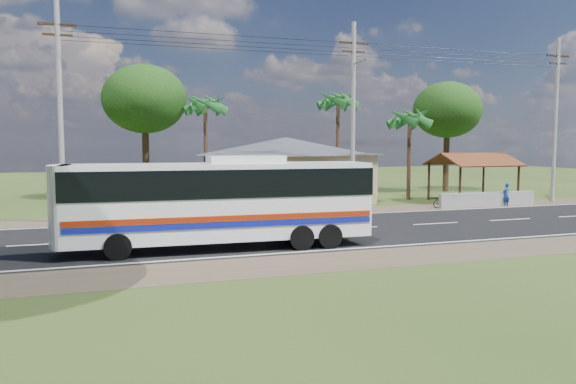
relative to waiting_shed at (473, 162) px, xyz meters
name	(u,v)px	position (x,y,z in m)	size (l,w,h in m)	color
ground	(353,228)	(-13.00, -8.50, -2.73)	(120.00, 120.00, 0.00)	#2B4217
road	(353,228)	(-13.00, -8.50, -2.72)	(120.00, 16.00, 0.03)	black
house	(286,163)	(-12.00, 4.50, -0.09)	(12.40, 10.00, 5.00)	tan
waiting_shed	(473,162)	(0.00, 0.00, 0.00)	(5.20, 4.48, 3.35)	#362213
concrete_barrier	(488,199)	(-1.00, -2.90, -2.28)	(7.00, 0.30, 0.90)	#9E9E99
utility_poles	(348,113)	(-10.33, -2.01, 3.04)	(32.80, 2.22, 11.00)	#9E9E99
palm_near	(410,119)	(-3.50, 2.50, 2.98)	(2.80, 2.80, 6.70)	#47301E
palm_mid	(338,101)	(-7.00, 7.00, 4.43)	(2.80, 2.80, 8.20)	#47301E
palm_far	(205,105)	(-17.00, 7.50, 3.95)	(2.80, 2.80, 7.70)	#47301E
tree_behind_house	(145,99)	(-21.00, 9.50, 4.39)	(6.00, 6.00, 9.61)	#47301E
tree_behind_shed	(447,110)	(3.00, 7.50, 3.95)	(5.60, 5.60, 9.02)	#47301E
coach_bus	(221,196)	(-19.92, -11.56, -0.71)	(11.44, 2.87, 3.52)	white
motorcycle	(446,201)	(-4.06, -2.83, -2.31)	(0.56, 1.59, 0.84)	black
person	(506,194)	(0.27, -3.07, -1.98)	(0.54, 0.36, 1.49)	navy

